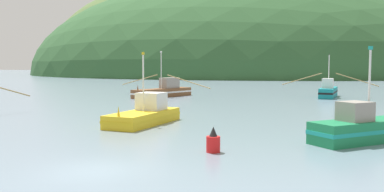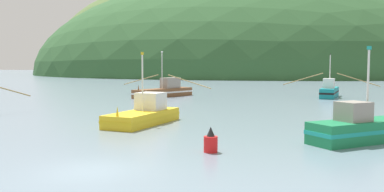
% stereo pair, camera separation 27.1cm
% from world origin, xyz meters
% --- Properties ---
extents(ground_plane, '(600.00, 600.00, 0.00)m').
position_xyz_m(ground_plane, '(0.00, 0.00, 0.00)').
color(ground_plane, slate).
extents(hill_far_center, '(141.29, 113.03, 102.31)m').
position_xyz_m(hill_far_center, '(-67.01, 223.68, 0.00)').
color(hill_far_center, '#516B38').
rests_on(hill_far_center, ground).
extents(hill_far_right, '(206.97, 165.57, 87.52)m').
position_xyz_m(hill_far_right, '(-10.62, 182.57, 0.00)').
color(hill_far_right, '#2D562D').
rests_on(hill_far_right, ground).
extents(fishing_boat_brown, '(14.94, 9.83, 6.30)m').
position_xyz_m(fishing_boat_brown, '(-8.96, 38.97, 0.84)').
color(fishing_boat_brown, brown).
rests_on(fishing_boat_brown, ground).
extents(fishing_boat_teal, '(12.42, 7.91, 5.98)m').
position_xyz_m(fishing_boat_teal, '(13.15, 43.06, 0.84)').
color(fishing_boat_teal, '#147F84').
rests_on(fishing_boat_teal, ground).
extents(fishing_boat_green, '(7.14, 6.43, 5.49)m').
position_xyz_m(fishing_boat_green, '(12.29, 9.61, 0.76)').
color(fishing_boat_green, '#197A47').
rests_on(fishing_boat_green, ground).
extents(fishing_boat_yellow, '(3.84, 7.64, 5.36)m').
position_xyz_m(fishing_boat_yellow, '(-2.62, 13.45, 0.70)').
color(fishing_boat_yellow, gold).
rests_on(fishing_boat_yellow, ground).
extents(channel_buoy, '(0.71, 0.71, 1.31)m').
position_xyz_m(channel_buoy, '(4.16, 4.69, 0.52)').
color(channel_buoy, red).
rests_on(channel_buoy, ground).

